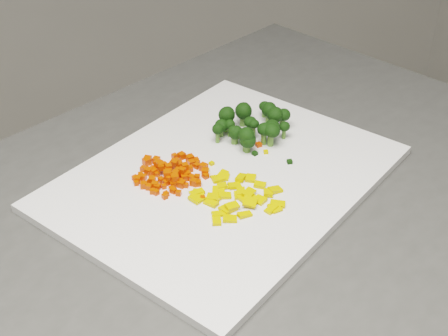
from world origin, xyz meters
name	(u,v)px	position (x,y,z in m)	size (l,w,h in m)	color
cutting_board	(224,177)	(0.26, 0.48, 0.91)	(0.45, 0.35, 0.01)	white
carrot_pile	(170,168)	(0.19, 0.50, 0.93)	(0.10, 0.10, 0.03)	red
pepper_pile	(238,195)	(0.25, 0.42, 0.92)	(0.12, 0.12, 0.02)	#DAA80B
broccoli_pile	(249,118)	(0.33, 0.56, 0.94)	(0.12, 0.12, 0.06)	black
carrot_cube_0	(190,168)	(0.22, 0.51, 0.92)	(0.01, 0.01, 0.01)	red
carrot_cube_1	(136,183)	(0.14, 0.50, 0.92)	(0.01, 0.01, 0.01)	red
carrot_cube_2	(148,160)	(0.17, 0.55, 0.92)	(0.01, 0.01, 0.01)	red
carrot_cube_3	(169,173)	(0.18, 0.50, 0.92)	(0.01, 0.01, 0.01)	red
carrot_cube_4	(147,162)	(0.16, 0.54, 0.92)	(0.01, 0.01, 0.01)	red
carrot_cube_5	(184,177)	(0.20, 0.49, 0.92)	(0.01, 0.01, 0.01)	red
carrot_cube_6	(152,180)	(0.16, 0.50, 0.92)	(0.01, 0.01, 0.01)	red
carrot_cube_7	(156,192)	(0.15, 0.47, 0.92)	(0.01, 0.01, 0.01)	red
carrot_cube_8	(150,182)	(0.15, 0.50, 0.92)	(0.01, 0.01, 0.01)	red
carrot_cube_9	(169,173)	(0.18, 0.50, 0.92)	(0.01, 0.01, 0.01)	red
carrot_cube_10	(175,178)	(0.18, 0.48, 0.92)	(0.01, 0.01, 0.01)	red
carrot_cube_11	(172,189)	(0.18, 0.47, 0.92)	(0.01, 0.01, 0.01)	red
carrot_cube_12	(149,162)	(0.17, 0.54, 0.92)	(0.01, 0.01, 0.01)	red
carrot_cube_13	(166,194)	(0.17, 0.46, 0.92)	(0.01, 0.01, 0.01)	red
carrot_cube_14	(167,174)	(0.18, 0.49, 0.92)	(0.01, 0.01, 0.01)	red
carrot_cube_15	(156,160)	(0.18, 0.54, 0.92)	(0.01, 0.01, 0.01)	red
carrot_cube_16	(165,165)	(0.18, 0.52, 0.92)	(0.01, 0.01, 0.01)	red
carrot_cube_17	(197,162)	(0.23, 0.52, 0.92)	(0.01, 0.01, 0.01)	red
carrot_cube_18	(181,184)	(0.19, 0.47, 0.92)	(0.01, 0.01, 0.01)	red
carrot_cube_19	(157,174)	(0.17, 0.51, 0.92)	(0.01, 0.01, 0.01)	red
carrot_cube_20	(190,158)	(0.22, 0.53, 0.92)	(0.01, 0.01, 0.01)	red
carrot_cube_21	(185,166)	(0.21, 0.50, 0.93)	(0.01, 0.01, 0.01)	red
carrot_cube_22	(177,160)	(0.21, 0.53, 0.92)	(0.01, 0.01, 0.01)	red
carrot_cube_23	(174,191)	(0.18, 0.47, 0.92)	(0.01, 0.01, 0.01)	red
carrot_cube_24	(180,182)	(0.19, 0.48, 0.92)	(0.01, 0.01, 0.01)	red
carrot_cube_25	(155,185)	(0.16, 0.49, 0.92)	(0.01, 0.01, 0.01)	red
carrot_cube_26	(194,182)	(0.21, 0.47, 0.92)	(0.01, 0.01, 0.01)	red
carrot_cube_27	(198,183)	(0.21, 0.47, 0.92)	(0.01, 0.01, 0.01)	red
carrot_cube_28	(197,177)	(0.22, 0.48, 0.92)	(0.01, 0.01, 0.01)	red
carrot_cube_29	(178,170)	(0.19, 0.50, 0.92)	(0.01, 0.01, 0.01)	red
carrot_cube_30	(176,177)	(0.19, 0.49, 0.92)	(0.01, 0.01, 0.01)	red
carrot_cube_31	(205,172)	(0.23, 0.49, 0.92)	(0.01, 0.01, 0.01)	red
carrot_cube_32	(203,167)	(0.23, 0.50, 0.92)	(0.01, 0.01, 0.01)	red
carrot_cube_33	(149,162)	(0.17, 0.54, 0.92)	(0.01, 0.01, 0.01)	red
carrot_cube_34	(175,174)	(0.19, 0.49, 0.92)	(0.01, 0.01, 0.01)	red
carrot_cube_35	(173,165)	(0.20, 0.52, 0.92)	(0.01, 0.01, 0.01)	red
carrot_cube_36	(174,156)	(0.21, 0.54, 0.92)	(0.01, 0.01, 0.01)	red
carrot_cube_37	(189,159)	(0.22, 0.53, 0.92)	(0.01, 0.01, 0.01)	red
carrot_cube_38	(161,166)	(0.18, 0.52, 0.92)	(0.01, 0.01, 0.01)	red
carrot_cube_39	(186,185)	(0.20, 0.47, 0.92)	(0.01, 0.01, 0.01)	red
carrot_cube_40	(152,191)	(0.15, 0.48, 0.92)	(0.01, 0.01, 0.01)	red
carrot_cube_41	(175,163)	(0.20, 0.51, 0.92)	(0.01, 0.01, 0.01)	red
carrot_cube_42	(169,178)	(0.18, 0.49, 0.92)	(0.01, 0.01, 0.01)	red
carrot_cube_43	(143,169)	(0.15, 0.53, 0.92)	(0.01, 0.01, 0.01)	red
carrot_cube_44	(169,170)	(0.18, 0.50, 0.92)	(0.01, 0.01, 0.01)	red
carrot_cube_45	(164,186)	(0.17, 0.48, 0.92)	(0.01, 0.01, 0.01)	red
carrot_cube_46	(137,179)	(0.14, 0.51, 0.92)	(0.01, 0.01, 0.01)	red
carrot_cube_47	(206,176)	(0.23, 0.48, 0.92)	(0.01, 0.01, 0.01)	red
carrot_cube_48	(196,160)	(0.23, 0.52, 0.92)	(0.01, 0.01, 0.01)	red
carrot_cube_49	(161,180)	(0.17, 0.50, 0.92)	(0.01, 0.01, 0.01)	red
carrot_cube_50	(144,185)	(0.14, 0.49, 0.92)	(0.01, 0.01, 0.01)	red
carrot_cube_51	(191,169)	(0.22, 0.50, 0.92)	(0.01, 0.01, 0.01)	red
carrot_cube_52	(179,193)	(0.18, 0.46, 0.92)	(0.01, 0.01, 0.01)	red
carrot_cube_53	(153,169)	(0.17, 0.52, 0.92)	(0.01, 0.01, 0.01)	red
carrot_cube_54	(173,184)	(0.18, 0.48, 0.92)	(0.01, 0.01, 0.01)	red
carrot_cube_55	(154,172)	(0.17, 0.52, 0.92)	(0.01, 0.01, 0.01)	red
carrot_cube_56	(165,196)	(0.16, 0.46, 0.92)	(0.01, 0.01, 0.01)	red
carrot_cube_57	(176,166)	(0.20, 0.52, 0.92)	(0.01, 0.01, 0.01)	red
carrot_cube_58	(156,186)	(0.16, 0.48, 0.92)	(0.01, 0.01, 0.01)	red
carrot_cube_59	(197,166)	(0.23, 0.51, 0.92)	(0.01, 0.01, 0.01)	red
carrot_cube_60	(181,167)	(0.21, 0.51, 0.92)	(0.01, 0.01, 0.01)	red
carrot_cube_61	(135,178)	(0.14, 0.51, 0.92)	(0.01, 0.01, 0.01)	red
carrot_cube_62	(174,161)	(0.20, 0.52, 0.92)	(0.01, 0.01, 0.01)	red
carrot_cube_63	(169,167)	(0.18, 0.51, 0.93)	(0.01, 0.01, 0.01)	red
carrot_cube_64	(178,164)	(0.20, 0.52, 0.92)	(0.01, 0.01, 0.01)	red
carrot_cube_65	(192,178)	(0.21, 0.48, 0.92)	(0.01, 0.01, 0.01)	red
carrot_cube_66	(143,177)	(0.15, 0.51, 0.92)	(0.01, 0.01, 0.01)	red
carrot_cube_67	(179,163)	(0.21, 0.52, 0.92)	(0.01, 0.01, 0.01)	red
carrot_cube_68	(141,175)	(0.15, 0.52, 0.92)	(0.01, 0.01, 0.01)	red
carrot_cube_69	(158,187)	(0.16, 0.48, 0.92)	(0.01, 0.01, 0.01)	red
carrot_cube_70	(182,156)	(0.21, 0.54, 0.92)	(0.01, 0.01, 0.01)	red
carrot_cube_71	(161,167)	(0.18, 0.51, 0.92)	(0.01, 0.01, 0.01)	red
carrot_cube_72	(191,163)	(0.22, 0.52, 0.92)	(0.01, 0.01, 0.01)	red
carrot_cube_73	(182,171)	(0.20, 0.49, 0.92)	(0.01, 0.01, 0.01)	red
carrot_cube_74	(168,169)	(0.18, 0.51, 0.92)	(0.01, 0.01, 0.01)	red
carrot_cube_75	(158,164)	(0.18, 0.52, 0.92)	(0.01, 0.01, 0.01)	red
carrot_cube_76	(150,173)	(0.16, 0.52, 0.92)	(0.01, 0.01, 0.01)	red
carrot_cube_77	(149,171)	(0.16, 0.52, 0.92)	(0.01, 0.01, 0.01)	red
carrot_cube_78	(187,174)	(0.21, 0.49, 0.92)	(0.01, 0.01, 0.01)	red
carrot_cube_79	(190,157)	(0.22, 0.53, 0.92)	(0.01, 0.01, 0.01)	red
carrot_cube_80	(166,182)	(0.17, 0.49, 0.92)	(0.01, 0.01, 0.01)	red
carrot_cube_81	(149,187)	(0.15, 0.49, 0.92)	(0.01, 0.01, 0.01)	red
pepper_chunk_0	(260,185)	(0.29, 0.43, 0.91)	(0.02, 0.01, 0.00)	#DAA80B
pepper_chunk_1	(218,190)	(0.23, 0.45, 0.91)	(0.02, 0.02, 0.00)	#DAA80B
pepper_chunk_2	(216,220)	(0.21, 0.39, 0.91)	(0.02, 0.01, 0.00)	#DAA80B
pepper_chunk_3	(245,198)	(0.26, 0.42, 0.91)	(0.02, 0.02, 0.00)	#DAA80B
pepper_chunk_4	(278,204)	(0.29, 0.39, 0.91)	(0.02, 0.01, 0.00)	#DAA80B
pepper_chunk_5	(239,195)	(0.25, 0.42, 0.91)	(0.01, 0.02, 0.00)	#DAA80B
pepper_chunk_6	(268,193)	(0.29, 0.41, 0.91)	(0.02, 0.01, 0.00)	#DAA80B
pepper_chunk_7	(232,206)	(0.23, 0.40, 0.92)	(0.02, 0.01, 0.00)	#DAA80B
pepper_chunk_8	(241,192)	(0.26, 0.43, 0.91)	(0.02, 0.01, 0.00)	#DAA80B
pepper_chunk_9	(197,198)	(0.20, 0.44, 0.91)	(0.02, 0.02, 0.00)	#DAA80B
pepper_chunk_10	(250,201)	(0.26, 0.41, 0.91)	(0.02, 0.01, 0.00)	#DAA80B
pepper_chunk_11	(245,215)	(0.24, 0.38, 0.91)	(0.02, 0.01, 0.00)	#DAA80B
pepper_chunk_12	(275,190)	(0.30, 0.42, 0.91)	(0.01, 0.02, 0.00)	#DAA80B
pepper_chunk_13	(250,202)	(0.26, 0.40, 0.92)	(0.02, 0.02, 0.00)	#DAA80B
pepper_chunk_14	(216,197)	(0.22, 0.43, 0.91)	(0.02, 0.02, 0.00)	#DAA80B
pepper_chunk_15	(251,178)	(0.28, 0.45, 0.91)	(0.02, 0.01, 0.00)	#DAA80B
pepper_chunk_16	(260,200)	(0.27, 0.40, 0.91)	(0.01, 0.02, 0.00)	#DAA80B
pepper_chunk_17	(218,179)	(0.24, 0.47, 0.91)	(0.02, 0.01, 0.00)	#DAA80B
pepper_chunk_18	(219,214)	(0.21, 0.40, 0.91)	(0.02, 0.01, 0.00)	#DAA80B
pepper_chunk_19	(228,208)	(0.23, 0.40, 0.91)	(0.02, 0.02, 0.00)	#DAA80B
pepper_chunk_20	(199,196)	(0.20, 0.44, 0.91)	(0.01, 0.02, 0.00)	#DAA80B
pepper_chunk_21	(271,209)	(0.28, 0.38, 0.91)	(0.02, 0.01, 0.00)	#DAA80B
pepper_chunk_22	(275,208)	(0.28, 0.38, 0.91)	(0.02, 0.01, 0.00)	#DAA80B
pepper_chunk_23	(213,197)	(0.22, 0.43, 0.91)	(0.02, 0.02, 0.00)	#DAA80B
pepper_chunk_24	(225,195)	(0.24, 0.43, 0.91)	(0.01, 0.02, 0.00)	#DAA80B
pepper_chunk_25	(249,193)	(0.27, 0.42, 0.92)	(0.02, 0.01, 0.00)	#DAA80B
pepper_chunk_26	(235,186)	(0.26, 0.45, 0.91)	(0.02, 0.01, 0.00)	#DAA80B
pepper_chunk_27	(197,193)	(0.20, 0.45, 0.91)	(0.02, 0.01, 0.00)	#DAA80B
pepper_chunk_28	(223,174)	(0.25, 0.48, 0.91)	(0.02, 0.01, 0.00)	#DAA80B
pepper_chunk_29	(217,179)	(0.24, 0.47, 0.91)	(0.01, 0.02, 0.00)	#DAA80B
pepper_chunk_30	(241,178)	(0.27, 0.46, 0.91)	(0.02, 0.01, 0.00)	#DAA80B
pepper_chunk_31	(251,199)	(0.26, 0.41, 0.91)	(0.02, 0.02, 0.00)	#DAA80B
pepper_chunk_32	(230,219)	(0.22, 0.39, 0.91)	(0.01, 0.02, 0.00)	#DAA80B
pepper_chunk_33	(224,177)	(0.25, 0.47, 0.91)	(0.01, 0.01, 0.00)	#DAA80B
pepper_chunk_34	(211,203)	(0.21, 0.42, 0.91)	(0.02, 0.01, 0.00)	#DAA80B
pepper_chunk_35	(222,186)	(0.24, 0.45, 0.91)	(0.01, 0.01, 0.00)	#DAA80B
broccoli_floret_0	(284,131)	(0.37, 0.53, 0.93)	(0.02, 0.02, 0.03)	black
broccoli_floret_1	(235,136)	(0.30, 0.54, 0.93)	(0.03, 0.03, 0.03)	black
broccoli_floret_2	(229,129)	(0.30, 0.57, 0.93)	(0.02, 0.02, 0.03)	black
broccoli_floret_3	(217,134)	(0.28, 0.56, 0.93)	(0.02, 0.02, 0.03)	black
broccoli_floret_4	(243,115)	(0.33, 0.59, 0.93)	(0.04, 0.04, 0.04)	black
broccoli_floret_5	(244,112)	(0.34, 0.60, 0.93)	(0.03, 0.03, 0.03)	black
broccoli_floret_6	(283,119)	(0.39, 0.56, 0.93)	(0.03, 0.03, 0.03)	black
broccoli_floret_7	(254,130)	(0.33, 0.55, 0.93)	(0.02, 0.02, 0.03)	black
broccoli_floret_8	(233,135)	(0.30, 0.55, 0.93)	(0.02, 0.02, 0.03)	black
broccoli_floret_9	(264,134)	(0.34, 0.53, 0.93)	(0.03, 0.03, 0.03)	black
broccoli_floret_10	(272,131)	(0.35, 0.53, 0.93)	(0.03, 0.03, 0.03)	black
broccoli_floret_11	(221,129)	(0.29, 0.57, 0.93)	(0.03, 0.03, 0.03)	black
broccoli_floret_12	(271,135)	(0.35, 0.52, 0.93)	(0.03, 0.03, 0.04)	black
broccoli_floret_13	(246,140)	(0.31, 0.52, 0.93)	(0.03, 0.03, 0.04)	black
broccoli_floret_14	(250,126)	(0.33, 0.56, 0.93)	(0.03, 0.03, 0.03)	black
broccoli_floret_15	(226,120)	(0.30, 0.58, 0.93)	(0.04, 0.04, 0.04)	black
broccoli_floret_16	(274,119)	(0.37, 0.56, 0.93)	(0.04, 0.04, 0.04)	black
broccoli_floret_17	(264,110)	(0.38, 0.60, 0.92)	(0.02, 0.02, 0.03)	black
broccoli_floret_18	(269,113)	(0.38, 0.58, 0.93)	(0.03, 0.03, 0.03)	black
broccoli_floret_19	(247,143)	(0.31, 0.52, 0.93)	(0.03, 0.03, 0.03)	black
stray_bit_0	(255,153)	(0.32, 0.51, 0.91)	(0.01, 0.01, 0.00)	black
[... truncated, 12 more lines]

